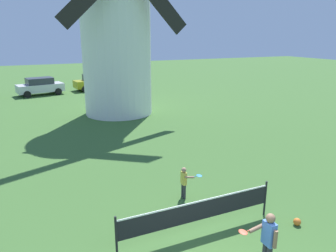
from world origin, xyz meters
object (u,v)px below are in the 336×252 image
at_px(stray_ball, 297,222).
at_px(player_near, 268,238).
at_px(windmill, 115,15).
at_px(parked_car_mustard, 96,82).
at_px(tennis_net, 199,211).
at_px(parked_car_silver, 40,86).
at_px(player_far, 185,181).

bearing_deg(stray_ball, player_near, -153.43).
xyz_separation_m(windmill, parked_car_mustard, (0.74, 10.59, -5.69)).
height_order(tennis_net, parked_car_silver, parked_car_silver).
distance_m(tennis_net, parked_car_silver, 24.63).
height_order(player_far, parked_car_silver, parked_car_silver).
bearing_deg(parked_car_mustard, player_far, -95.34).
relative_size(parked_car_silver, parked_car_mustard, 0.95).
distance_m(player_far, parked_car_mustard, 23.37).
distance_m(windmill, stray_ball, 16.76).
xyz_separation_m(windmill, stray_ball, (0.76, -15.48, -6.39)).
bearing_deg(windmill, parked_car_silver, 114.57).
relative_size(windmill, player_far, 12.25).
xyz_separation_m(windmill, player_far, (-1.43, -12.68, -5.88)).
height_order(windmill, stray_ball, windmill).
height_order(tennis_net, player_near, player_near).
distance_m(windmill, player_near, 17.50).
bearing_deg(windmill, player_far, -96.45).
relative_size(player_far, parked_car_silver, 0.26).
distance_m(player_near, player_far, 3.83).
bearing_deg(parked_car_mustard, parked_car_silver, -172.29).
bearing_deg(stray_ball, tennis_net, 163.01).
distance_m(windmill, parked_car_mustard, 12.04).
bearing_deg(player_far, player_near, -87.76).
bearing_deg(player_near, parked_car_silver, 96.99).
relative_size(tennis_net, player_near, 3.24).
height_order(windmill, parked_car_silver, windmill).
height_order(player_far, parked_car_mustard, parked_car_mustard).
height_order(player_near, player_far, player_near).
xyz_separation_m(windmill, tennis_net, (-2.02, -14.63, -5.82)).
xyz_separation_m(tennis_net, parked_car_silver, (-2.50, 24.51, 0.13)).
distance_m(stray_ball, parked_car_silver, 25.91).
xyz_separation_m(tennis_net, stray_ball, (2.78, -0.85, -0.57)).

